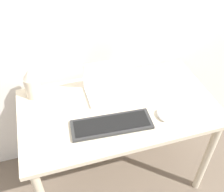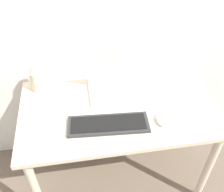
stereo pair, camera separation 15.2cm
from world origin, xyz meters
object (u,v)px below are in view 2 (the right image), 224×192
object	(u,v)px
keyboard	(108,124)
mouse	(161,120)
vase	(37,77)
laptop	(115,85)

from	to	relation	value
keyboard	mouse	world-z (taller)	mouse
keyboard	vase	size ratio (longest dim) A/B	2.30
laptop	keyboard	distance (m)	0.31
keyboard	mouse	xyz separation A→B (m)	(0.30, -0.02, 0.01)
keyboard	laptop	bearing A→B (deg)	73.87
laptop	mouse	world-z (taller)	laptop
mouse	vase	world-z (taller)	vase
laptop	vase	world-z (taller)	laptop
mouse	vase	size ratio (longest dim) A/B	0.50
laptop	keyboard	world-z (taller)	laptop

